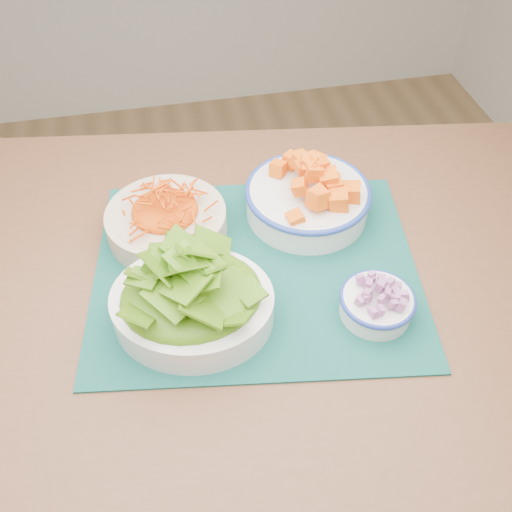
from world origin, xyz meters
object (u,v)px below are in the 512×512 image
Objects in this scene: carrot_bowl at (166,216)px; squash_bowl at (308,192)px; table at (230,310)px; onion_bowl at (377,301)px; lettuce_bowl at (191,294)px; placemat at (256,269)px.

carrot_bowl is 0.26m from squash_bowl.
onion_bowl is (0.22, -0.13, 0.12)m from table.
squash_bowl is at bearing 44.99° from table.
lettuce_bowl reaches higher than carrot_bowl.
lettuce_bowl reaches higher than onion_bowl.
lettuce_bowl is at bearing -136.02° from placemat.
squash_bowl reaches higher than placemat.
lettuce_bowl is (-0.24, -0.20, 0.01)m from squash_bowl.
carrot_bowl is 0.20m from lettuce_bowl.
squash_bowl is at bearing -0.00° from carrot_bowl.
placemat is 1.84× the size of lettuce_bowl.
lettuce_bowl reaches higher than placemat.
onion_bowl reaches higher than placemat.
squash_bowl is at bearing 52.99° from placemat.
table is 0.11m from placemat.
carrot_bowl is (-0.09, 0.13, 0.13)m from table.
carrot_bowl reaches higher than onion_bowl.
carrot_bowl is at bearing 140.44° from onion_bowl.
placemat reaches higher than table.
onion_bowl is (0.30, -0.25, -0.01)m from carrot_bowl.
table is 0.28m from onion_bowl.
lettuce_bowl is at bearing -139.67° from squash_bowl.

